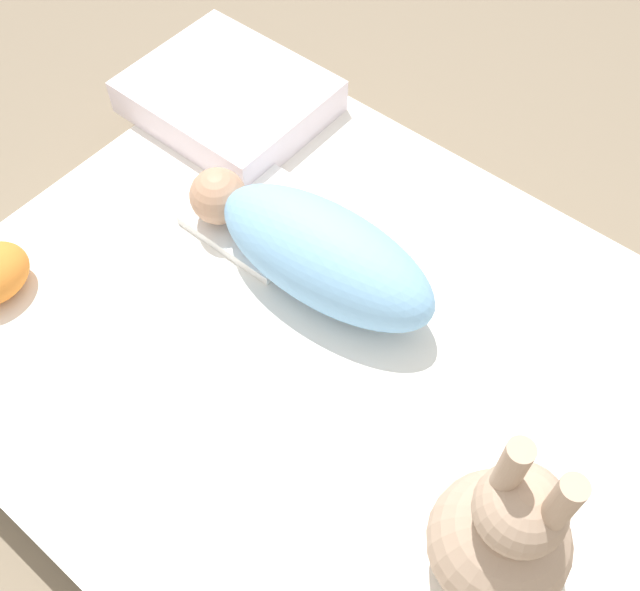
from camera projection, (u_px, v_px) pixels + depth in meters
ground_plane at (315, 389)px, 1.40m from camera, size 12.00×12.00×0.00m
bed_mattress at (315, 366)px, 1.32m from camera, size 1.23×1.02×0.18m
burp_cloth at (261, 215)px, 1.39m from camera, size 0.22×0.22×0.02m
swaddled_baby at (316, 251)px, 1.25m from camera, size 0.50×0.20×0.17m
pillow at (229, 97)px, 1.53m from camera, size 0.38×0.31×0.07m
bunny_plush at (502, 536)px, 0.95m from camera, size 0.19×0.19×0.35m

